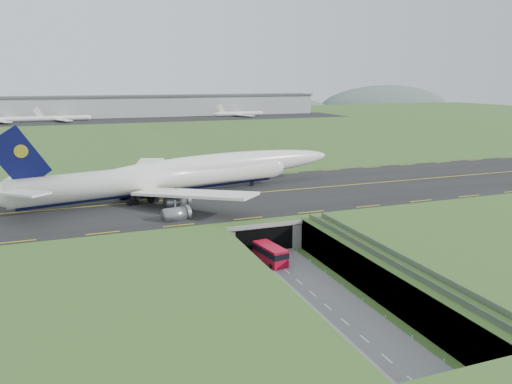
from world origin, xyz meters
name	(u,v)px	position (x,y,z in m)	size (l,w,h in m)	color
ground	(280,267)	(0.00, 0.00, 0.00)	(900.00, 900.00, 0.00)	#425E25
airfield_deck	(281,251)	(0.00, 0.00, 3.00)	(800.00, 800.00, 6.00)	gray
trench_road	(298,281)	(0.00, -7.50, 0.10)	(12.00, 75.00, 0.20)	slate
taxiway	(227,195)	(0.00, 33.00, 6.09)	(800.00, 44.00, 0.18)	black
tunnel_portal	(250,225)	(0.00, 16.71, 3.33)	(17.00, 22.30, 6.00)	gray
guideway	(396,268)	(11.00, -19.11, 5.32)	(3.00, 53.00, 7.05)	#A8A8A3
jumbo_jet	(182,175)	(-9.79, 36.89, 11.15)	(87.79, 56.88, 19.20)	white
shuttle_tram	(270,254)	(-1.13, 2.23, 1.82)	(4.33, 8.59, 3.33)	#B30B25
cargo_terminal	(118,106)	(-0.09, 299.41, 13.96)	(320.00, 67.00, 15.60)	#B2B2B2
distant_hills	(173,116)	(64.38, 430.00, -4.00)	(700.00, 91.00, 60.00)	#54655F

